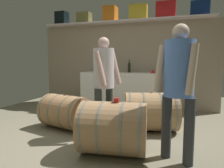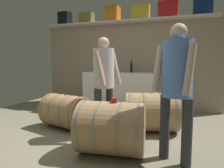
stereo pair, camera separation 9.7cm
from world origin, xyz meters
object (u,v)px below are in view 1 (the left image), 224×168
wine_bottle_clear (101,66)px  tasting_cup (116,100)px  toolcase_navy (200,8)px  wine_bottle_dark (129,67)px  toolcase_yellow (138,12)px  visitor_tasting (104,75)px  wine_glass (112,69)px  red_funnel (153,71)px  wine_barrel_near (113,128)px  wine_barrel_far (151,112)px  winemaker_pouring (179,79)px  toolcase_olive (84,18)px  toolcase_black (62,18)px  work_cabinet (119,91)px  toolcase_red (166,10)px  toolcase_orange (110,14)px  wine_barrel_flank (65,112)px

wine_bottle_clear → tasting_cup: (1.19, -2.47, -0.35)m
toolcase_navy → wine_bottle_dark: toolcase_navy is taller
toolcase_yellow → visitor_tasting: toolcase_yellow is taller
wine_glass → red_funnel: 0.96m
visitor_tasting → wine_barrel_near: bearing=48.8°
toolcase_yellow → wine_glass: size_ratio=3.19×
wine_barrel_far → winemaker_pouring: size_ratio=0.63×
toolcase_yellow → red_funnel: bearing=-33.4°
toolcase_olive → wine_bottle_clear: bearing=-10.4°
toolcase_yellow → wine_bottle_dark: 1.28m
toolcase_navy → winemaker_pouring: toolcase_navy is taller
toolcase_black → tasting_cup: size_ratio=4.82×
work_cabinet → wine_glass: 0.55m
toolcase_black → toolcase_red: toolcase_red is taller
toolcase_navy → wine_glass: (-1.89, -0.24, -1.29)m
toolcase_yellow → work_cabinet: (-0.39, -0.19, -1.82)m
toolcase_black → tasting_cup: toolcase_black is taller
wine_bottle_clear → red_funnel: bearing=-6.8°
toolcase_olive → toolcase_yellow: 1.39m
wine_barrel_near → work_cabinet: bearing=97.2°
toolcase_navy → red_funnel: bearing=-162.0°
toolcase_black → wine_barrel_far: 3.59m
wine_bottle_clear → visitor_tasting: size_ratio=0.22×
toolcase_red → winemaker_pouring: (0.37, -2.51, -1.31)m
toolcase_red → wine_barrel_far: (-0.06, -1.53, -1.95)m
toolcase_navy → toolcase_olive: bearing=-176.6°
wine_bottle_dark → wine_barrel_near: 2.53m
work_cabinet → visitor_tasting: visitor_tasting is taller
toolcase_yellow → red_funnel: toolcase_yellow is taller
toolcase_orange → toolcase_yellow: size_ratio=0.87×
toolcase_red → wine_glass: size_ratio=3.32×
wine_glass → wine_barrel_flank: wine_glass is taller
wine_glass → visitor_tasting: 1.73m
toolcase_yellow → toolcase_red: 0.62m
visitor_tasting → toolcase_red: bearing=178.0°
wine_glass → wine_barrel_near: bearing=-70.7°
toolcase_orange → wine_barrel_far: 2.78m
toolcase_olive → wine_glass: size_ratio=2.66×
toolcase_red → wine_barrel_near: toolcase_red is taller
tasting_cup → toolcase_olive: bearing=123.2°
wine_barrel_near → wine_barrel_far: wine_barrel_near is taller
work_cabinet → tasting_cup: size_ratio=26.23×
work_cabinet → toolcase_red: bearing=10.7°
wine_barrel_flank → winemaker_pouring: bearing=-5.9°
toolcase_olive → work_cabinet: size_ratio=0.19×
wine_barrel_near → tasting_cup: 0.36m
toolcase_black → toolcase_navy: 3.37m
wine_bottle_clear → toolcase_red: bearing=3.2°
toolcase_black → toolcase_olive: 0.65m
red_funnel → visitor_tasting: (-0.52, -1.68, 0.00)m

